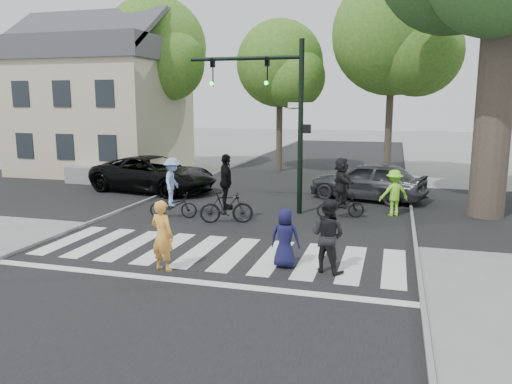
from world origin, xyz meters
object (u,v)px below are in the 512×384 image
(car_suv, at_px, (154,174))
(car_grey, at_px, (368,181))
(pedestrian_child, at_px, (285,238))
(pedestrian_woman, at_px, (162,236))
(cyclist_mid, at_px, (226,195))
(traffic_signal, at_px, (277,102))
(cyclist_left, at_px, (173,192))
(cyclist_right, at_px, (341,191))
(pedestrian_adult, at_px, (328,236))

(car_suv, relative_size, car_grey, 1.23)
(pedestrian_child, distance_m, car_suv, 11.45)
(pedestrian_child, height_order, car_grey, car_grey)
(pedestrian_woman, xyz_separation_m, cyclist_mid, (-0.09, 4.83, 0.09))
(traffic_signal, xyz_separation_m, cyclist_left, (-3.17, -1.83, -3.00))
(cyclist_right, xyz_separation_m, car_suv, (-8.46, 2.87, -0.14))
(cyclist_mid, bearing_deg, pedestrian_adult, -45.40)
(pedestrian_woman, bearing_deg, pedestrian_child, -145.20)
(pedestrian_adult, bearing_deg, cyclist_mid, -24.80)
(car_suv, bearing_deg, cyclist_left, -135.91)
(cyclist_left, relative_size, cyclist_right, 1.00)
(traffic_signal, relative_size, pedestrian_woman, 3.56)
(pedestrian_child, relative_size, cyclist_left, 0.70)
(pedestrian_child, distance_m, car_grey, 9.16)
(pedestrian_woman, relative_size, pedestrian_child, 1.17)
(cyclist_left, height_order, car_suv, cyclist_left)
(traffic_signal, bearing_deg, cyclist_mid, -120.28)
(pedestrian_woman, distance_m, car_suv, 10.70)
(pedestrian_child, distance_m, cyclist_left, 6.25)
(cyclist_left, distance_m, cyclist_right, 5.71)
(traffic_signal, distance_m, car_grey, 5.39)
(pedestrian_woman, distance_m, cyclist_mid, 4.83)
(pedestrian_adult, height_order, cyclist_left, cyclist_left)
(pedestrian_woman, height_order, cyclist_left, cyclist_left)
(traffic_signal, xyz_separation_m, cyclist_mid, (-1.19, -2.04, -2.97))
(cyclist_right, relative_size, car_grey, 0.45)
(pedestrian_adult, height_order, car_suv, pedestrian_adult)
(traffic_signal, distance_m, cyclist_left, 4.74)
(traffic_signal, height_order, pedestrian_woman, traffic_signal)
(traffic_signal, bearing_deg, cyclist_right, -7.24)
(pedestrian_adult, xyz_separation_m, car_suv, (-8.76, 8.48, -0.08))
(cyclist_right, xyz_separation_m, car_grey, (0.69, 3.49, -0.14))
(pedestrian_adult, xyz_separation_m, cyclist_mid, (-3.82, 3.87, 0.06))
(pedestrian_child, bearing_deg, car_grey, -99.99)
(traffic_signal, bearing_deg, cyclist_left, -150.00)
(traffic_signal, xyz_separation_m, cyclist_right, (2.33, -0.30, -2.98))
(cyclist_left, distance_m, cyclist_mid, 1.99)
(pedestrian_woman, height_order, pedestrian_child, pedestrian_woman)
(pedestrian_child, bearing_deg, traffic_signal, -75.77)
(cyclist_mid, xyz_separation_m, car_grey, (4.20, 5.23, -0.15))
(pedestrian_adult, bearing_deg, cyclist_left, -14.50)
(traffic_signal, height_order, car_grey, traffic_signal)
(cyclist_mid, xyz_separation_m, cyclist_right, (3.51, 1.74, -0.01))
(traffic_signal, distance_m, car_suv, 7.34)
(pedestrian_woman, bearing_deg, cyclist_left, -53.20)
(pedestrian_woman, bearing_deg, pedestrian_adult, -151.21)
(pedestrian_adult, xyz_separation_m, cyclist_left, (-5.80, 4.08, 0.03))
(car_suv, xyz_separation_m, car_grey, (9.15, 0.62, -0.00))
(pedestrian_child, bearing_deg, cyclist_mid, -54.92)
(pedestrian_child, bearing_deg, pedestrian_adult, 175.96)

